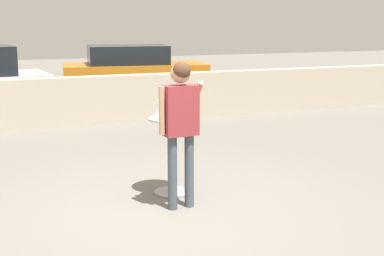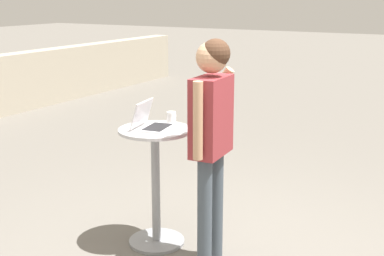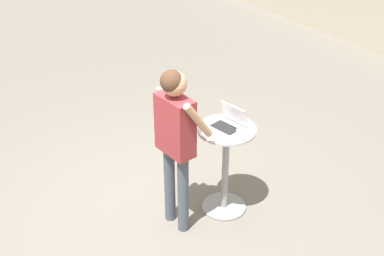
{
  "view_description": "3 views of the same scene",
  "coord_description": "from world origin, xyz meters",
  "px_view_note": "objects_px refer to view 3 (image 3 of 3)",
  "views": [
    {
      "loc": [
        -1.89,
        -5.54,
        2.2
      ],
      "look_at": [
        0.41,
        0.33,
        0.9
      ],
      "focal_mm": 50.0,
      "sensor_mm": 36.0,
      "label": 1
    },
    {
      "loc": [
        -3.17,
        -1.63,
        2.04
      ],
      "look_at": [
        0.16,
        0.26,
        1.07
      ],
      "focal_mm": 50.0,
      "sensor_mm": 36.0,
      "label": 2
    },
    {
      "loc": [
        3.73,
        -2.21,
        3.66
      ],
      "look_at": [
        0.35,
        0.18,
        1.19
      ],
      "focal_mm": 50.0,
      "sensor_mm": 36.0,
      "label": 3
    }
  ],
  "objects_px": {
    "laptop": "(229,123)",
    "standing_person": "(175,131)",
    "coffee_mug": "(240,134)",
    "cafe_table": "(226,163)"
  },
  "relations": [
    {
      "from": "laptop",
      "to": "standing_person",
      "type": "relative_size",
      "value": 0.2
    },
    {
      "from": "laptop",
      "to": "coffee_mug",
      "type": "xyz_separation_m",
      "value": [
        0.23,
        -0.04,
        -0.0
      ]
    },
    {
      "from": "laptop",
      "to": "standing_person",
      "type": "xyz_separation_m",
      "value": [
        -0.08,
        -0.58,
        0.07
      ]
    },
    {
      "from": "standing_person",
      "to": "cafe_table",
      "type": "bearing_deg",
      "value": 81.35
    },
    {
      "from": "coffee_mug",
      "to": "cafe_table",
      "type": "bearing_deg",
      "value": 175.38
    },
    {
      "from": "laptop",
      "to": "coffee_mug",
      "type": "height_order",
      "value": "laptop"
    },
    {
      "from": "cafe_table",
      "to": "laptop",
      "type": "relative_size",
      "value": 2.83
    },
    {
      "from": "cafe_table",
      "to": "coffee_mug",
      "type": "distance_m",
      "value": 0.51
    },
    {
      "from": "coffee_mug",
      "to": "standing_person",
      "type": "height_order",
      "value": "standing_person"
    },
    {
      "from": "laptop",
      "to": "coffee_mug",
      "type": "relative_size",
      "value": 3.11
    }
  ]
}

